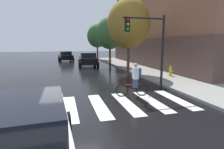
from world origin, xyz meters
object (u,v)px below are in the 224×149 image
Objects in this scene: sedan_mid at (88,59)px; sedan_far at (66,56)px; manhole_cover at (59,127)px; cyclist at (135,80)px; sedan_near at (20,138)px; fire_hydrant at (171,71)px; traffic_light_near at (150,40)px; street_tree_mid at (110,33)px; street_tree_near at (129,24)px; street_tree_far at (97,36)px.

sedan_far is (-2.48, 7.21, -0.05)m from sedan_mid.
cyclist is at bearing 36.66° from manhole_cover.
fire_hydrant is (8.93, 8.91, -0.29)m from sedan_near.
sedan_far is at bearing 115.01° from fire_hydrant.
manhole_cover is 0.15× the size of traffic_light_near.
traffic_light_near reaches higher than manhole_cover.
fire_hydrant is (7.71, -16.52, -0.25)m from sedan_far.
street_tree_mid is (2.47, -0.93, 2.99)m from sedan_mid.
manhole_cover is at bearing -91.43° from sedan_far.
cyclist is 7.45m from street_tree_near.
street_tree_mid is at bearing 90.40° from street_tree_near.
street_tree_mid is (-0.04, 6.16, -0.42)m from street_tree_near.
street_tree_near reaches higher than fire_hydrant.
traffic_light_near reaches higher than sedan_near.
traffic_light_near is 5.12m from fire_hydrant.
traffic_light_near is (1.85, -12.36, 2.02)m from sedan_mid.
street_tree_mid reaches higher than fire_hydrant.
cyclist is at bearing -106.96° from street_tree_near.
street_tree_mid is at bearing -90.75° from street_tree_far.
sedan_far is at bearing 98.41° from cyclist.
sedan_mid is at bearing 159.31° from street_tree_mid.
sedan_mid is at bearing 119.33° from fire_hydrant.
sedan_far is 20.15m from traffic_light_near.
cyclist is 2.62m from traffic_light_near.
cyclist is (3.05, -20.64, 0.06)m from sedan_far.
street_tree_near is at bearing 82.91° from traffic_light_near.
sedan_far is at bearing -173.85° from street_tree_far.
sedan_near is at bearing -101.48° from sedan_mid.
street_tree_near reaches higher than sedan_far.
cyclist reaches higher than sedan_near.
sedan_near is at bearing -92.76° from sedan_far.
fire_hydrant is at bearing 41.51° from cyclist.
manhole_cover is 0.11× the size of street_tree_far.
traffic_light_near is (4.91, 3.77, 2.86)m from manhole_cover.
sedan_near is 0.98× the size of sedan_mid.
cyclist is at bearing -98.60° from street_tree_mid.
street_tree_far is at bearing 6.15° from sedan_far.
traffic_light_near is at bearing 39.91° from cyclist.
sedan_far is at bearing 108.95° from sedan_mid.
fire_hydrant is at bearing -39.14° from street_tree_near.
street_tree_far is (0.73, 20.12, 1.02)m from traffic_light_near.
street_tree_near reaches higher than sedan_mid.
street_tree_near is 14.85m from street_tree_far.
sedan_far reaches higher than fire_hydrant.
cyclist is 12.99m from street_tree_mid.
manhole_cover is 11.44m from street_tree_near.
sedan_near is at bearing -109.63° from street_tree_mid.
fire_hydrant is at bearing -60.67° from sedan_mid.
sedan_mid is at bearing -71.05° from sedan_far.
sedan_far is at bearing 88.57° from manhole_cover.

